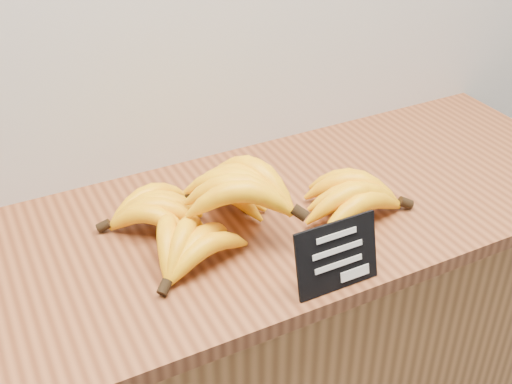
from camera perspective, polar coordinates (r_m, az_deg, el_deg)
name	(u,v)px	position (r m, az deg, el deg)	size (l,w,h in m)	color
counter_top	(244,225)	(1.22, -1.06, -2.97)	(1.54, 0.54, 0.03)	brown
chalkboard_sign	(337,256)	(1.04, 7.22, -5.67)	(0.15, 0.01, 0.12)	black
banana_pile	(239,205)	(1.16, -1.56, -1.18)	(0.55, 0.40, 0.13)	#FFB70A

